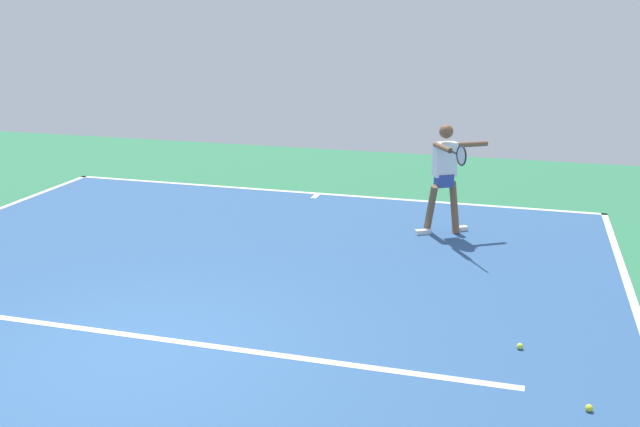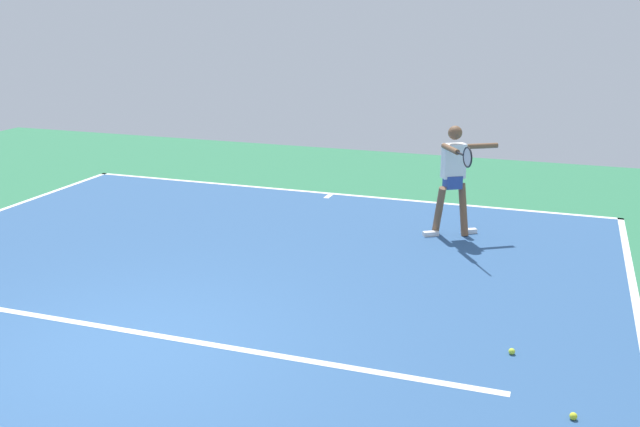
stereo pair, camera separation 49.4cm
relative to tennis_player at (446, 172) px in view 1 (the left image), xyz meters
name	(u,v)px [view 1 (the left image)]	position (x,y,z in m)	size (l,w,h in m)	color
ground_plane	(133,354)	(2.54, 4.96, -0.97)	(22.10, 22.10, 0.00)	#2D754C
court_surface	(133,354)	(2.54, 4.96, -0.97)	(10.22, 13.64, 0.00)	#2D5484
court_line_baseline_near	(318,193)	(2.54, -1.81, -0.97)	(10.22, 0.10, 0.01)	white
court_line_service	(152,338)	(2.54, 4.57, -0.97)	(7.67, 0.10, 0.01)	white
court_line_centre_mark	(315,196)	(2.54, -1.61, -0.97)	(0.10, 0.30, 0.01)	white
tennis_player	(446,172)	(0.00, 0.00, 0.00)	(1.01, 1.36, 1.71)	brown
tennis_ball_near_service_line	(589,408)	(-1.84, 4.81, -0.94)	(0.07, 0.07, 0.07)	yellow
tennis_ball_by_sideline	(520,346)	(-1.23, 3.75, -0.94)	(0.07, 0.07, 0.07)	#C6E53D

